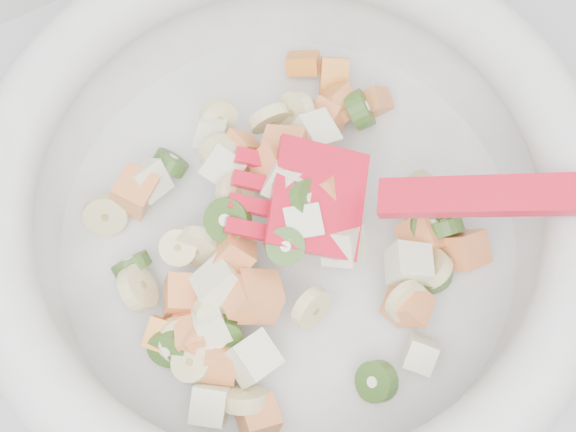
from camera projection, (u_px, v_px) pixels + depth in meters
counter at (410, 340)px, 0.95m from camera, size 2.00×0.60×0.90m
mixing_bowl at (288, 211)px, 0.46m from camera, size 0.40×0.36×0.14m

